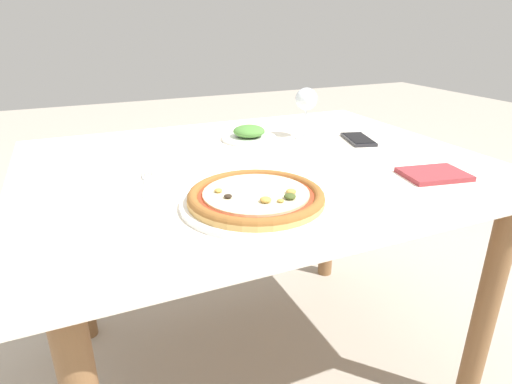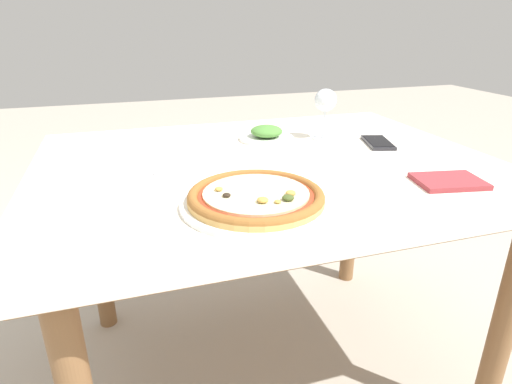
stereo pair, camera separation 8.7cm
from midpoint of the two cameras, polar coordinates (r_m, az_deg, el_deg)
ground_plane at (r=1.51m, az=3.27°, el=-22.14°), size 10.00×10.00×0.00m
dining_table at (r=1.17m, az=3.92°, el=-0.04°), size 1.21×0.98×0.70m
pizza_plate at (r=0.87m, az=2.85°, el=-0.85°), size 0.31×0.31×0.04m
fork at (r=1.04m, az=-10.86°, el=1.79°), size 0.06×0.17×0.00m
wine_glass_far_left at (r=1.36m, az=11.09°, el=11.59°), size 0.07×0.07×0.16m
cell_phone at (r=1.37m, az=17.71°, el=6.28°), size 0.11×0.16×0.01m
side_plate at (r=1.35m, az=3.26°, el=7.65°), size 0.17×0.17×0.05m
napkin_folded at (r=1.10m, az=26.39°, el=1.26°), size 0.17×0.14×0.01m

